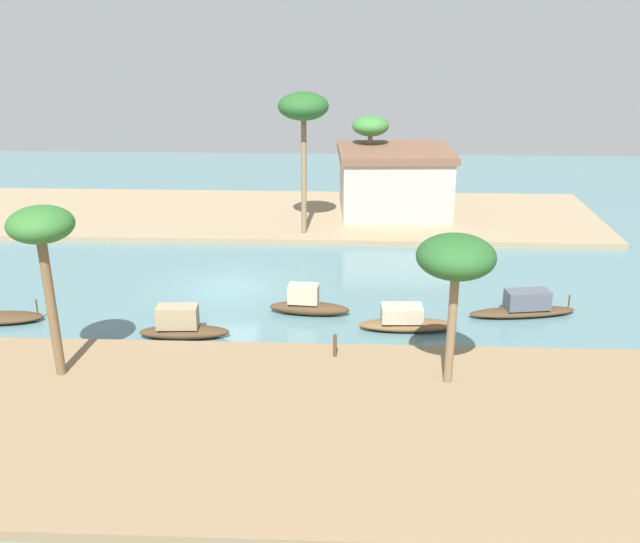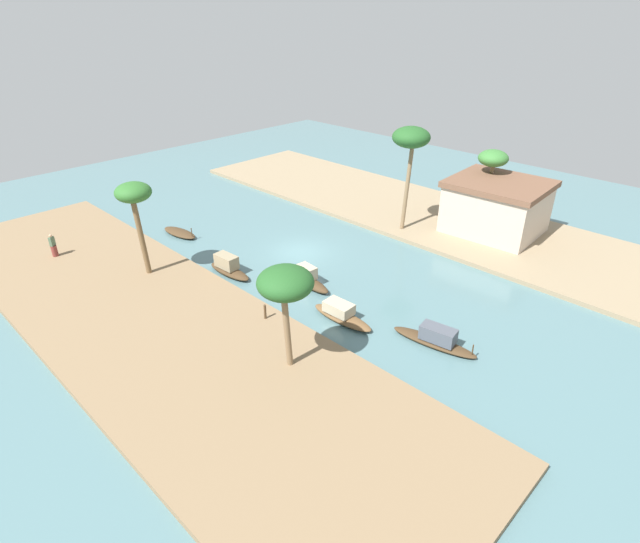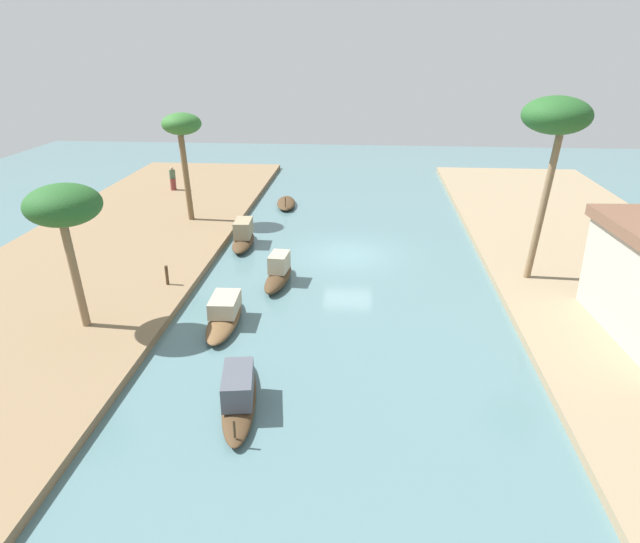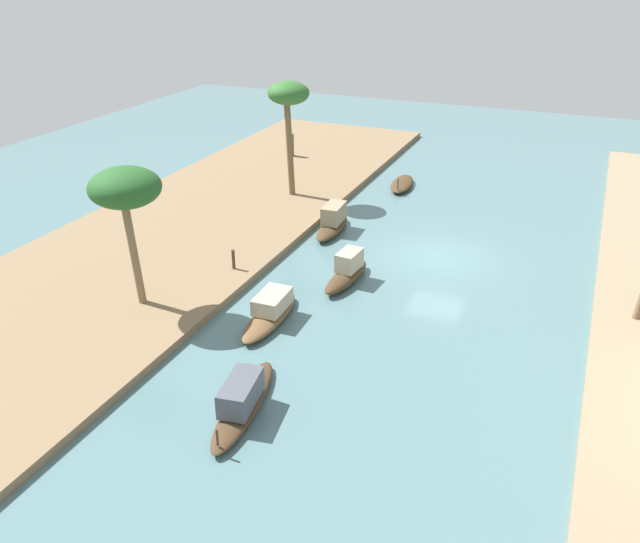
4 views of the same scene
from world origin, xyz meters
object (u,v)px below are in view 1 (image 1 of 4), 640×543
at_px(sampan_downstream_large, 182,326).
at_px(sampan_with_red_awning, 406,321).
at_px(riverside_building, 394,180).
at_px(palm_tree_right_short, 370,128).
at_px(sampan_near_left_bank, 524,307).
at_px(sampan_open_hull, 2,318).
at_px(palm_tree_left_far, 456,259).
at_px(sampan_upstream_small, 308,304).
at_px(mooring_post, 335,345).
at_px(palm_tree_right_tall, 303,110).
at_px(palm_tree_left_near, 42,232).

relative_size(sampan_downstream_large, sampan_with_red_awning, 0.90).
bearing_deg(riverside_building, palm_tree_right_short, 134.30).
relative_size(sampan_downstream_large, sampan_near_left_bank, 0.77).
distance_m(sampan_open_hull, palm_tree_left_far, 19.42).
height_order(sampan_upstream_small, sampan_open_hull, sampan_upstream_small).
height_order(sampan_upstream_small, mooring_post, sampan_upstream_small).
height_order(palm_tree_left_far, palm_tree_right_short, palm_tree_right_short).
bearing_deg(sampan_downstream_large, sampan_upstream_small, 24.89).
relative_size(sampan_downstream_large, sampan_open_hull, 1.04).
relative_size(mooring_post, palm_tree_right_tall, 0.11).
xyz_separation_m(sampan_with_red_awning, riverside_building, (0.28, 17.19, 1.93)).
xyz_separation_m(sampan_downstream_large, mooring_post, (6.22, -2.05, 0.24)).
bearing_deg(riverside_building, sampan_upstream_small, -109.13).
relative_size(palm_tree_left_near, riverside_building, 0.85).
height_order(mooring_post, riverside_building, riverside_building).
distance_m(sampan_downstream_large, sampan_open_hull, 8.04).
bearing_deg(riverside_building, sampan_downstream_large, -120.38).
bearing_deg(sampan_downstream_large, sampan_open_hull, 168.15).
height_order(sampan_near_left_bank, sampan_with_red_awning, sampan_near_left_bank).
height_order(sampan_upstream_small, palm_tree_left_near, palm_tree_left_near).
xyz_separation_m(sampan_with_red_awning, mooring_post, (-2.85, -3.21, 0.35)).
bearing_deg(sampan_with_red_awning, sampan_near_left_bank, 15.95).
distance_m(mooring_post, riverside_building, 20.69).
relative_size(sampan_downstream_large, palm_tree_right_short, 0.64).
bearing_deg(sampan_near_left_bank, sampan_open_hull, 175.17).
distance_m(sampan_downstream_large, sampan_with_red_awning, 9.14).
relative_size(sampan_near_left_bank, sampan_with_red_awning, 1.17).
bearing_deg(sampan_with_red_awning, sampan_upstream_small, 158.22).
bearing_deg(sampan_near_left_bank, sampan_upstream_small, 172.17).
bearing_deg(palm_tree_right_tall, sampan_with_red_awning, -68.67).
height_order(sampan_upstream_small, riverside_building, riverside_building).
distance_m(sampan_open_hull, palm_tree_right_tall, 18.92).
distance_m(palm_tree_left_far, riverside_building, 22.44).
distance_m(sampan_open_hull, mooring_post, 14.54).
bearing_deg(sampan_upstream_small, mooring_post, -69.63).
bearing_deg(sampan_upstream_small, riverside_building, 79.13).
bearing_deg(sampan_near_left_bank, sampan_downstream_large, -177.80).
bearing_deg(palm_tree_right_tall, palm_tree_left_far, -71.08).
bearing_deg(sampan_upstream_small, palm_tree_right_tall, 99.30).
relative_size(palm_tree_left_near, palm_tree_left_far, 1.15).
height_order(sampan_downstream_large, mooring_post, sampan_downstream_large).
distance_m(sampan_with_red_awning, palm_tree_right_short, 19.24).
distance_m(sampan_near_left_bank, palm_tree_left_far, 9.06).
bearing_deg(sampan_near_left_bank, riverside_building, 98.44).
relative_size(sampan_with_red_awning, palm_tree_left_far, 0.76).
bearing_deg(riverside_building, mooring_post, -102.10).
bearing_deg(riverside_building, sampan_with_red_awning, -94.32).
bearing_deg(palm_tree_left_far, sampan_downstream_large, 158.88).
xyz_separation_m(sampan_downstream_large, palm_tree_left_near, (-3.47, -3.97, 5.08)).
bearing_deg(sampan_upstream_small, sampan_with_red_awning, -14.80).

